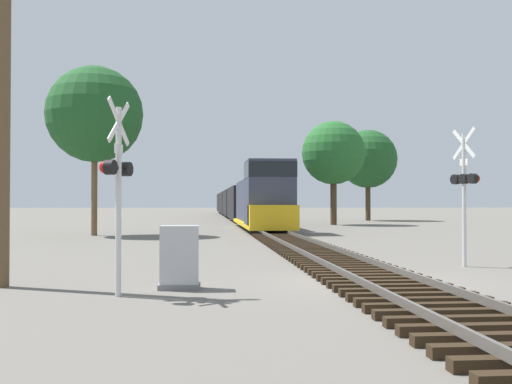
{
  "coord_description": "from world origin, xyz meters",
  "views": [
    {
      "loc": [
        -4.06,
        -14.01,
        1.91
      ],
      "look_at": [
        -1.83,
        10.84,
        2.34
      ],
      "focal_mm": 42.0,
      "sensor_mm": 36.0,
      "label": 1
    }
  ],
  "objects_px": {
    "crossing_signal_far": "(465,184)",
    "tree_mid_background": "(333,153)",
    "crossing_signal_near": "(117,179)",
    "utility_pole": "(3,88)",
    "relay_cabinet": "(179,258)",
    "tree_far_right": "(95,115)",
    "freight_train": "(236,203)",
    "tree_deep_background": "(368,159)"
  },
  "relations": [
    {
      "from": "tree_mid_background",
      "to": "tree_deep_background",
      "type": "relative_size",
      "value": 0.93
    },
    {
      "from": "freight_train",
      "to": "crossing_signal_near",
      "type": "xyz_separation_m",
      "value": [
        -5.78,
        -60.11,
        0.55
      ]
    },
    {
      "from": "relay_cabinet",
      "to": "crossing_signal_near",
      "type": "bearing_deg",
      "value": -142.39
    },
    {
      "from": "crossing_signal_near",
      "to": "tree_far_right",
      "type": "relative_size",
      "value": 0.41
    },
    {
      "from": "crossing_signal_near",
      "to": "relay_cabinet",
      "type": "bearing_deg",
      "value": 146.81
    },
    {
      "from": "freight_train",
      "to": "utility_pole",
      "type": "distance_m",
      "value": 59.19
    },
    {
      "from": "relay_cabinet",
      "to": "tree_mid_background",
      "type": "xyz_separation_m",
      "value": [
        11.59,
        36.67,
        5.41
      ]
    },
    {
      "from": "relay_cabinet",
      "to": "tree_mid_background",
      "type": "relative_size",
      "value": 0.16
    },
    {
      "from": "tree_mid_background",
      "to": "tree_deep_background",
      "type": "distance_m",
      "value": 12.98
    },
    {
      "from": "tree_mid_background",
      "to": "utility_pole",
      "type": "bearing_deg",
      "value": -113.42
    },
    {
      "from": "relay_cabinet",
      "to": "tree_far_right",
      "type": "height_order",
      "value": "tree_far_right"
    },
    {
      "from": "crossing_signal_far",
      "to": "tree_mid_background",
      "type": "distance_m",
      "value": 33.21
    },
    {
      "from": "crossing_signal_near",
      "to": "crossing_signal_far",
      "type": "bearing_deg",
      "value": 135.89
    },
    {
      "from": "relay_cabinet",
      "to": "tree_mid_background",
      "type": "height_order",
      "value": "tree_mid_background"
    },
    {
      "from": "tree_far_right",
      "to": "tree_deep_background",
      "type": "distance_m",
      "value": 35.27
    },
    {
      "from": "crossing_signal_far",
      "to": "crossing_signal_near",
      "type": "bearing_deg",
      "value": 97.79
    },
    {
      "from": "freight_train",
      "to": "crossing_signal_far",
      "type": "distance_m",
      "value": 55.46
    },
    {
      "from": "utility_pole",
      "to": "tree_mid_background",
      "type": "relative_size",
      "value": 1.0
    },
    {
      "from": "crossing_signal_far",
      "to": "tree_far_right",
      "type": "bearing_deg",
      "value": 18.99
    },
    {
      "from": "crossing_signal_far",
      "to": "freight_train",
      "type": "bearing_deg",
      "value": -15.08
    },
    {
      "from": "freight_train",
      "to": "tree_far_right",
      "type": "relative_size",
      "value": 8.29
    },
    {
      "from": "tree_far_right",
      "to": "tree_mid_background",
      "type": "height_order",
      "value": "tree_far_right"
    },
    {
      "from": "crossing_signal_far",
      "to": "tree_deep_background",
      "type": "xyz_separation_m",
      "value": [
        9.53,
        44.24,
        4.0
      ]
    },
    {
      "from": "crossing_signal_far",
      "to": "relay_cabinet",
      "type": "distance_m",
      "value": 9.28
    },
    {
      "from": "crossing_signal_far",
      "to": "tree_deep_background",
      "type": "relative_size",
      "value": 0.43
    },
    {
      "from": "crossing_signal_far",
      "to": "tree_far_right",
      "type": "height_order",
      "value": "tree_far_right"
    },
    {
      "from": "crossing_signal_near",
      "to": "tree_far_right",
      "type": "height_order",
      "value": "tree_far_right"
    },
    {
      "from": "tree_far_right",
      "to": "tree_mid_background",
      "type": "xyz_separation_m",
      "value": [
        17.28,
        14.91,
        -0.88
      ]
    },
    {
      "from": "utility_pole",
      "to": "tree_deep_background",
      "type": "height_order",
      "value": "tree_deep_background"
    },
    {
      "from": "tree_mid_background",
      "to": "crossing_signal_near",
      "type": "bearing_deg",
      "value": -108.81
    },
    {
      "from": "crossing_signal_far",
      "to": "utility_pole",
      "type": "xyz_separation_m",
      "value": [
        -12.27,
        -3.17,
        2.06
      ]
    },
    {
      "from": "freight_train",
      "to": "relay_cabinet",
      "type": "bearing_deg",
      "value": -94.41
    },
    {
      "from": "freight_train",
      "to": "crossing_signal_far",
      "type": "xyz_separation_m",
      "value": [
        3.7,
        -55.34,
        0.61
      ]
    },
    {
      "from": "relay_cabinet",
      "to": "tree_deep_background",
      "type": "relative_size",
      "value": 0.15
    },
    {
      "from": "crossing_signal_near",
      "to": "tree_mid_background",
      "type": "xyz_separation_m",
      "value": [
        12.81,
        37.61,
        3.71
      ]
    },
    {
      "from": "crossing_signal_far",
      "to": "tree_deep_background",
      "type": "distance_m",
      "value": 45.43
    },
    {
      "from": "relay_cabinet",
      "to": "utility_pole",
      "type": "xyz_separation_m",
      "value": [
        -4.01,
        0.66,
        3.82
      ]
    },
    {
      "from": "freight_train",
      "to": "crossing_signal_near",
      "type": "height_order",
      "value": "freight_train"
    },
    {
      "from": "tree_mid_background",
      "to": "tree_deep_background",
      "type": "bearing_deg",
      "value": 61.45
    },
    {
      "from": "freight_train",
      "to": "tree_mid_background",
      "type": "bearing_deg",
      "value": -72.64
    },
    {
      "from": "crossing_signal_far",
      "to": "relay_cabinet",
      "type": "relative_size",
      "value": 2.95
    },
    {
      "from": "crossing_signal_near",
      "to": "utility_pole",
      "type": "bearing_deg",
      "value": -100.7
    }
  ]
}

